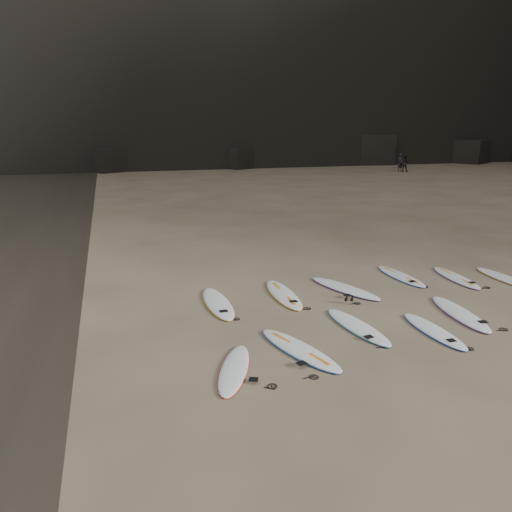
{
  "coord_description": "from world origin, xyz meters",
  "views": [
    {
      "loc": [
        -6.04,
        -10.22,
        5.0
      ],
      "look_at": [
        -2.33,
        2.3,
        1.5
      ],
      "focal_mm": 35.0,
      "sensor_mm": 36.0,
      "label": 1
    }
  ],
  "objects": [
    {
      "name": "ground",
      "position": [
        0.0,
        0.0,
        0.0
      ],
      "size": [
        240.0,
        240.0,
        0.0
      ],
      "primitive_type": "plane",
      "color": "#897559",
      "rests_on": "ground"
    },
    {
      "name": "surfboard_10",
      "position": [
        6.28,
        2.52,
        0.04
      ],
      "size": [
        0.62,
        2.5,
        0.09
      ],
      "primitive_type": "ellipsoid",
      "rotation": [
        0.0,
        0.0,
        -0.01
      ],
      "color": "white",
      "rests_on": "ground"
    },
    {
      "name": "surfboard_5",
      "position": [
        -3.3,
        2.86,
        0.05
      ],
      "size": [
        0.67,
        2.75,
        0.1
      ],
      "primitive_type": "ellipsoid",
      "rotation": [
        0.0,
        0.0,
        0.01
      ],
      "color": "white",
      "rests_on": "ground"
    },
    {
      "name": "surfboard_3",
      "position": [
        1.4,
        -0.55,
        0.04
      ],
      "size": [
        0.6,
        2.4,
        0.09
      ],
      "primitive_type": "ellipsoid",
      "rotation": [
        0.0,
        0.0,
        0.01
      ],
      "color": "white",
      "rests_on": "ground"
    },
    {
      "name": "surfboard_8",
      "position": [
        3.12,
        3.65,
        0.05
      ],
      "size": [
        0.72,
        2.56,
        0.09
      ],
      "primitive_type": "ellipsoid",
      "rotation": [
        0.0,
        0.0,
        0.04
      ],
      "color": "white",
      "rests_on": "ground"
    },
    {
      "name": "surfboard_1",
      "position": [
        -2.17,
        -0.59,
        0.05
      ],
      "size": [
        1.45,
        2.77,
        0.1
      ],
      "primitive_type": "ellipsoid",
      "rotation": [
        0.0,
        0.0,
        0.31
      ],
      "color": "white",
      "rests_on": "ground"
    },
    {
      "name": "person_b",
      "position": [
        23.79,
        35.93,
        0.9
      ],
      "size": [
        1.11,
        1.08,
        1.8
      ],
      "primitive_type": "imported",
      "rotation": [
        0.0,
        0.0,
        2.46
      ],
      "color": "black",
      "rests_on": "ground"
    },
    {
      "name": "surfboard_9",
      "position": [
        4.78,
        2.99,
        0.05
      ],
      "size": [
        0.82,
        2.55,
        0.09
      ],
      "primitive_type": "ellipsoid",
      "rotation": [
        0.0,
        0.0,
        -0.09
      ],
      "color": "white",
      "rests_on": "ground"
    },
    {
      "name": "surfboard_4",
      "position": [
        2.78,
        0.24,
        0.05
      ],
      "size": [
        1.02,
        2.78,
        0.1
      ],
      "primitive_type": "ellipsoid",
      "rotation": [
        0.0,
        0.0,
        -0.14
      ],
      "color": "white",
      "rests_on": "ground"
    },
    {
      "name": "surfboard_2",
      "position": [
        -0.28,
        0.23,
        0.05
      ],
      "size": [
        0.93,
        2.66,
        0.09
      ],
      "primitive_type": "ellipsoid",
      "rotation": [
        0.0,
        0.0,
        0.12
      ],
      "color": "white",
      "rests_on": "ground"
    },
    {
      "name": "person_a",
      "position": [
        23.77,
        36.59,
        0.94
      ],
      "size": [
        0.79,
        0.64,
        1.89
      ],
      "primitive_type": "imported",
      "rotation": [
        0.0,
        0.0,
        0.31
      ],
      "color": "black",
      "rests_on": "ground"
    },
    {
      "name": "surfboard_7",
      "position": [
        0.75,
        3.02,
        0.05
      ],
      "size": [
        1.6,
        2.81,
        0.1
      ],
      "primitive_type": "ellipsoid",
      "rotation": [
        0.0,
        0.0,
        0.36
      ],
      "color": "white",
      "rests_on": "ground"
    },
    {
      "name": "surfboard_6",
      "position": [
        -1.25,
        3.04,
        0.05
      ],
      "size": [
        0.75,
        2.78,
        0.1
      ],
      "primitive_type": "ellipsoid",
      "rotation": [
        0.0,
        0.0,
        -0.03
      ],
      "color": "white",
      "rests_on": "ground"
    },
    {
      "name": "surfboard_0",
      "position": [
        -3.8,
        -1.07,
        0.04
      ],
      "size": [
        1.39,
        2.33,
        0.08
      ],
      "primitive_type": "ellipsoid",
      "rotation": [
        0.0,
        0.0,
        -0.39
      ],
      "color": "white",
      "rests_on": "ground"
    }
  ]
}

